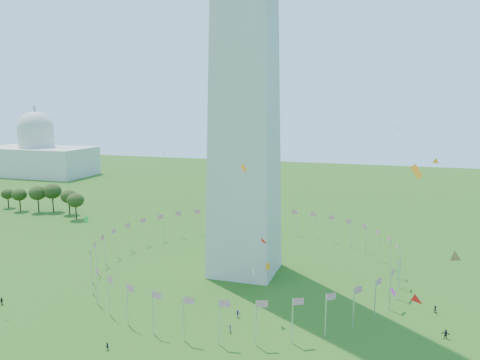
% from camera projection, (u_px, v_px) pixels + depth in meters
% --- Properties ---
extents(flag_ring, '(80.24, 80.24, 9.00)m').
position_uv_depth(flag_ring, '(245.00, 255.00, 126.88)').
color(flag_ring, silver).
rests_on(flag_ring, ground).
extents(capitol_building, '(70.00, 35.00, 46.00)m').
position_uv_depth(capitol_building, '(36.00, 140.00, 300.06)').
color(capitol_building, beige).
rests_on(capitol_building, ground).
extents(kites_aloft, '(116.67, 78.99, 33.18)m').
position_uv_depth(kites_aloft, '(292.00, 232.00, 97.58)').
color(kites_aloft, red).
rests_on(kites_aloft, ground).
extents(tree_line_west, '(55.61, 15.93, 12.10)m').
position_uv_depth(tree_line_west, '(33.00, 200.00, 196.50)').
color(tree_line_west, '#324717').
rests_on(tree_line_west, ground).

